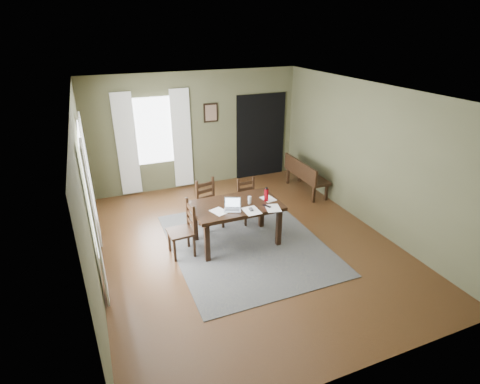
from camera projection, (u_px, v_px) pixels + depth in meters
name	position (u px, v px, depth m)	size (l,w,h in m)	color
ground	(246.00, 244.00, 6.80)	(5.00, 6.00, 0.01)	#492C16
room_shell	(247.00, 148.00, 6.06)	(5.02, 6.02, 2.71)	#505135
rug	(246.00, 243.00, 6.80)	(2.60, 3.20, 0.01)	#464646
dining_table	(236.00, 209.00, 6.55)	(1.54, 0.92, 0.77)	black
chair_end	(184.00, 230.00, 6.31)	(0.44, 0.44, 0.96)	black
chair_back_left	(209.00, 205.00, 7.20)	(0.50, 0.50, 0.95)	black
chair_back_right	(248.00, 201.00, 7.42)	(0.39, 0.40, 0.87)	black
bench	(304.00, 173.00, 8.70)	(0.44, 1.37, 0.77)	black
laptop	(233.00, 206.00, 6.31)	(0.35, 0.32, 0.20)	#B7B7BC
computer_mouse	(251.00, 209.00, 6.29)	(0.06, 0.10, 0.03)	#3F3F42
tv_remote	(267.00, 206.00, 6.43)	(0.04, 0.16, 0.02)	black
drinking_glass	(250.00, 200.00, 6.51)	(0.06, 0.06, 0.13)	silver
water_bottle	(266.00, 195.00, 6.58)	(0.10, 0.10, 0.26)	#AC0D19
paper_a	(219.00, 211.00, 6.25)	(0.22, 0.28, 0.00)	white
paper_b	(273.00, 208.00, 6.37)	(0.24, 0.31, 0.00)	white
paper_d	(268.00, 199.00, 6.71)	(0.21, 0.27, 0.00)	white
paper_e	(251.00, 211.00, 6.27)	(0.25, 0.33, 0.00)	white
window_left	(88.00, 187.00, 5.52)	(0.01, 1.30, 1.70)	white
window_back	(154.00, 131.00, 8.36)	(1.00, 0.01, 1.50)	white
curtain_left_near	(95.00, 227.00, 4.94)	(0.03, 0.48, 2.30)	silver
curtain_left_far	(91.00, 182.00, 6.33)	(0.03, 0.48, 2.30)	silver
curtain_back_left	(127.00, 145.00, 8.23)	(0.44, 0.03, 2.30)	silver
curtain_back_right	(182.00, 139.00, 8.65)	(0.44, 0.03, 2.30)	silver
framed_picture	(211.00, 113.00, 8.70)	(0.34, 0.03, 0.44)	black
doorway_back	(261.00, 136.00, 9.44)	(1.30, 0.03, 2.10)	black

